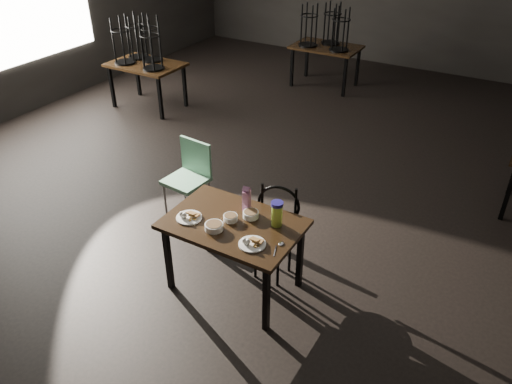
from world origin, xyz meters
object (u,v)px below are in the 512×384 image
Objects in this scene: bentwood_chair at (275,225)px; school_chair at (190,173)px; main_table at (233,230)px; water_bottle at (277,213)px; juice_carton at (247,199)px.

bentwood_chair reaches higher than school_chair.
water_bottle reaches higher than main_table.
water_bottle is at bearing 24.67° from main_table.
bentwood_chair is at bearing 40.52° from juice_carton.
main_table is 5.06× the size of water_bottle.
school_chair is (-1.07, 0.78, -0.12)m from main_table.
juice_carton is 1.06× the size of water_bottle.
main_table is 1.31× the size of bentwood_chair.
water_bottle is (0.35, -0.07, 0.00)m from juice_carton.
water_bottle reaches higher than bentwood_chair.
water_bottle is 0.26× the size of school_chair.
main_table is at bearing -90.71° from juice_carton.
bentwood_chair is 1.01× the size of school_chair.
main_table is 0.30m from juice_carton.
juice_carton reaches higher than bentwood_chair.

